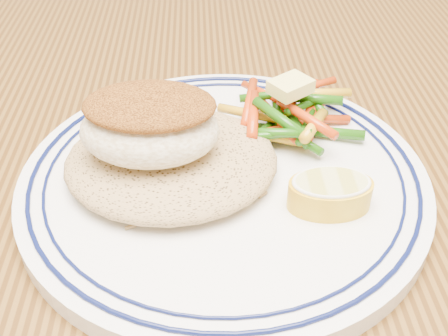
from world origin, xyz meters
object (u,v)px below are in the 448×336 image
vegetable_pile (291,115)px  lemon_wedge (330,192)px  plate (224,180)px  rice_pilaf (171,157)px  fish_fillet (150,124)px  dining_table (182,282)px

vegetable_pile → lemon_wedge: vegetable_pile is taller
plate → rice_pilaf: 0.04m
plate → rice_pilaf: rice_pilaf is taller
vegetable_pile → fish_fillet: bearing=-152.4°
dining_table → lemon_wedge: bearing=-19.8°
plate → fish_fillet: bearing=-177.5°
plate → fish_fillet: 0.07m
plate → rice_pilaf: bearing=175.4°
dining_table → vegetable_pile: (0.09, 0.05, 0.13)m
dining_table → vegetable_pile: size_ratio=13.82×
vegetable_pile → lemon_wedge: size_ratio=2.02×
fish_fillet → vegetable_pile: fish_fillet is taller
plate → vegetable_pile: vegetable_pile is taller
rice_pilaf → vegetable_pile: (0.09, 0.05, -0.00)m
vegetable_pile → rice_pilaf: bearing=-151.7°
plate → rice_pilaf: (-0.04, 0.00, 0.02)m
plate → vegetable_pile: (0.05, 0.05, 0.02)m
dining_table → plate: 0.11m
plate → vegetable_pile: 0.08m
plate → dining_table: bearing=-179.9°
rice_pilaf → dining_table: bearing=-68.8°
dining_table → rice_pilaf: size_ratio=10.38×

